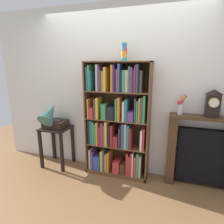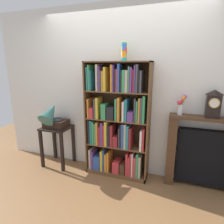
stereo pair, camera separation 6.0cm
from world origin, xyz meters
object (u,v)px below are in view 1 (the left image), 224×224
object	(u,v)px
cup_stack	(124,52)
mantel_clock	(213,103)
side_table_left	(57,138)
flower_vase	(181,105)
bookshelf	(117,125)
gramophone	(52,117)
fireplace_mantel	(202,153)

from	to	relation	value
cup_stack	mantel_clock	distance (m)	1.36
side_table_left	mantel_clock	world-z (taller)	mantel_clock
cup_stack	flower_vase	bearing A→B (deg)	1.91
cup_stack	bookshelf	bearing A→B (deg)	-165.42
bookshelf	gramophone	world-z (taller)	bookshelf
bookshelf	fireplace_mantel	xyz separation A→B (m)	(1.24, 0.07, -0.31)
cup_stack	flower_vase	world-z (taller)	cup_stack
gramophone	flower_vase	world-z (taller)	flower_vase
bookshelf	cup_stack	bearing A→B (deg)	14.58
bookshelf	flower_vase	bearing A→B (deg)	3.24
gramophone	mantel_clock	bearing A→B (deg)	4.41
fireplace_mantel	flower_vase	bearing A→B (deg)	-176.82
side_table_left	cup_stack	bearing A→B (deg)	3.59
bookshelf	side_table_left	xyz separation A→B (m)	(-1.06, -0.05, -0.33)
cup_stack	side_table_left	world-z (taller)	cup_stack
bookshelf	cup_stack	distance (m)	1.07
cup_stack	gramophone	distance (m)	1.53
bookshelf	side_table_left	size ratio (longest dim) A/B	2.56
cup_stack	mantel_clock	bearing A→B (deg)	1.27
mantel_clock	flower_vase	size ratio (longest dim) A/B	1.31
gramophone	mantel_clock	distance (m)	2.38
mantel_clock	side_table_left	bearing A→B (deg)	-177.59
gramophone	fireplace_mantel	distance (m)	2.34
cup_stack	flower_vase	distance (m)	1.07
flower_vase	gramophone	bearing A→B (deg)	-174.71
bookshelf	side_table_left	distance (m)	1.11
fireplace_mantel	mantel_clock	bearing A→B (deg)	-23.54
gramophone	mantel_clock	xyz separation A→B (m)	(2.34, 0.18, 0.34)
cup_stack	gramophone	xyz separation A→B (m)	(-1.15, -0.15, -1.00)
mantel_clock	flower_vase	distance (m)	0.39
fireplace_mantel	gramophone	bearing A→B (deg)	-175.02
cup_stack	flower_vase	size ratio (longest dim) A/B	0.89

